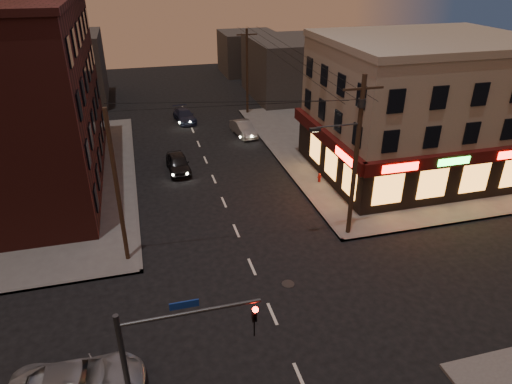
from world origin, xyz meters
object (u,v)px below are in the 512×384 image
object	(u,v)px
sedan_far	(184,116)
sedan_mid	(244,129)
suv_cross	(78,383)
fire_hydrant	(319,177)
sedan_near	(178,163)

from	to	relation	value
sedan_far	sedan_mid	bearing A→B (deg)	-55.44
suv_cross	fire_hydrant	world-z (taller)	suv_cross
sedan_far	fire_hydrant	xyz separation A→B (m)	(8.21, -17.92, -0.12)
suv_cross	fire_hydrant	xyz separation A→B (m)	(16.60, 15.62, -0.19)
sedan_mid	fire_hydrant	size ratio (longest dim) A/B	6.11
sedan_mid	sedan_far	bearing A→B (deg)	123.40
fire_hydrant	sedan_far	bearing A→B (deg)	114.63
suv_cross	sedan_mid	bearing A→B (deg)	-23.39
sedan_near	sedan_mid	distance (m)	9.97
sedan_mid	suv_cross	bearing A→B (deg)	-123.57
sedan_near	fire_hydrant	xyz separation A→B (m)	(10.33, -5.16, -0.18)
sedan_mid	sedan_far	size ratio (longest dim) A/B	0.95
sedan_near	sedan_far	bearing A→B (deg)	78.28
sedan_near	fire_hydrant	bearing A→B (deg)	-28.85
sedan_near	fire_hydrant	distance (m)	11.55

